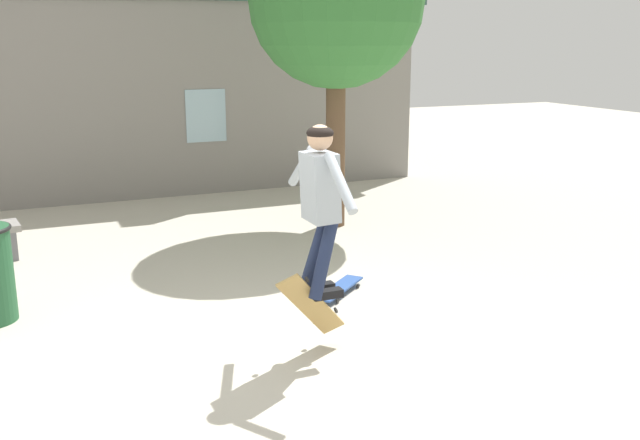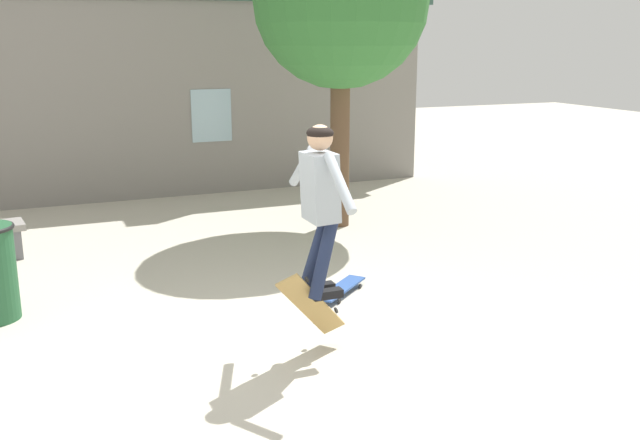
{
  "view_description": "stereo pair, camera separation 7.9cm",
  "coord_description": "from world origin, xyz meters",
  "px_view_note": "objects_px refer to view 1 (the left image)",
  "views": [
    {
      "loc": [
        -1.75,
        -5.13,
        2.63
      ],
      "look_at": [
        0.5,
        0.08,
        1.19
      ],
      "focal_mm": 40.0,
      "sensor_mm": 36.0,
      "label": 1
    },
    {
      "loc": [
        -1.68,
        -5.16,
        2.63
      ],
      "look_at": [
        0.5,
        0.08,
        1.19
      ],
      "focal_mm": 40.0,
      "sensor_mm": 36.0,
      "label": 2
    }
  ],
  "objects_px": {
    "tree_right": "(336,2)",
    "skateboard_resting": "(339,288)",
    "skateboard_flipping": "(311,305)",
    "skater": "(320,195)"
  },
  "relations": [
    {
      "from": "skateboard_resting",
      "to": "skater",
      "type": "bearing_deg",
      "value": 18.79
    },
    {
      "from": "tree_right",
      "to": "skateboard_flipping",
      "type": "relative_size",
      "value": 6.07
    },
    {
      "from": "skater",
      "to": "skateboard_resting",
      "type": "relative_size",
      "value": 1.86
    },
    {
      "from": "skater",
      "to": "skateboard_flipping",
      "type": "height_order",
      "value": "skater"
    },
    {
      "from": "skateboard_resting",
      "to": "skateboard_flipping",
      "type": "bearing_deg",
      "value": 15.91
    },
    {
      "from": "tree_right",
      "to": "skateboard_resting",
      "type": "height_order",
      "value": "tree_right"
    },
    {
      "from": "skateboard_resting",
      "to": "tree_right",
      "type": "bearing_deg",
      "value": -153.9
    },
    {
      "from": "skateboard_flipping",
      "to": "tree_right",
      "type": "bearing_deg",
      "value": 38.53
    },
    {
      "from": "tree_right",
      "to": "skateboard_resting",
      "type": "xyz_separation_m",
      "value": [
        -1.19,
        -2.7,
        -3.07
      ]
    },
    {
      "from": "tree_right",
      "to": "skater",
      "type": "relative_size",
      "value": 3.03
    }
  ]
}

